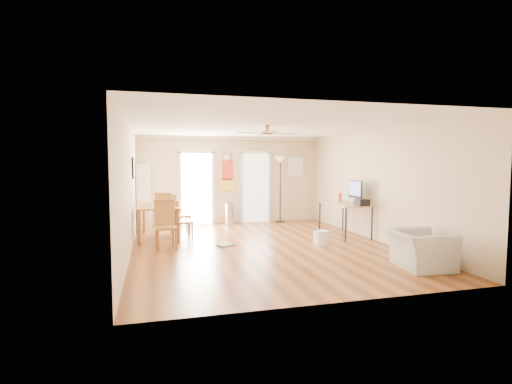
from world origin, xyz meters
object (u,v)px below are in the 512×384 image
object	(u,v)px
computer_desk	(344,219)
wastebasket_a	(319,238)
dining_chair_near	(166,225)
torchiere_lamp	(280,190)
wastebasket_b	(322,238)
dining_chair_far	(166,213)
bookshelf	(144,197)
dining_chair_right_b	(184,220)
trash_can	(230,214)
printer	(362,202)
armchair	(420,250)
dining_chair_right_a	(181,214)
dining_table	(160,222)

from	to	relation	value
computer_desk	wastebasket_a	world-z (taller)	computer_desk
dining_chair_near	computer_desk	xyz separation A→B (m)	(4.37, 0.43, -0.11)
torchiere_lamp	wastebasket_b	distance (m)	3.55
dining_chair_near	dining_chair_far	bearing A→B (deg)	82.72
bookshelf	torchiere_lamp	bearing A→B (deg)	-15.21
wastebasket_a	wastebasket_b	world-z (taller)	wastebasket_b
bookshelf	dining_chair_right_b	distance (m)	2.04
computer_desk	wastebasket_a	size ratio (longest dim) A/B	5.48
bookshelf	computer_desk	world-z (taller)	bookshelf
trash_can	printer	size ratio (longest dim) A/B	2.06
bookshelf	trash_can	xyz separation A→B (m)	(2.44, 0.10, -0.57)
dining_chair_near	armchair	bearing A→B (deg)	-37.86
dining_chair_right_b	wastebasket_b	size ratio (longest dim) A/B	2.82
dining_chair_far	armchair	bearing A→B (deg)	148.00
printer	wastebasket_a	size ratio (longest dim) A/B	1.11
trash_can	wastebasket_a	size ratio (longest dim) A/B	2.29
dining_chair_right_a	dining_chair_right_b	size ratio (longest dim) A/B	1.10
dining_chair_right_b	computer_desk	size ratio (longest dim) A/B	0.61
dining_chair_near	torchiere_lamp	xyz separation A→B (m)	(3.52, 2.94, 0.49)
printer	armchair	xyz separation A→B (m)	(-0.30, -2.48, -0.57)
computer_desk	wastebasket_a	bearing A→B (deg)	-143.20
dining_chair_near	armchair	size ratio (longest dim) A/B	1.03
dining_chair_near	wastebasket_b	xyz separation A→B (m)	(3.35, -0.51, -0.35)
dining_chair_near	armchair	xyz separation A→B (m)	(4.20, -2.65, -0.19)
computer_desk	bookshelf	bearing A→B (deg)	154.41
dining_chair_right_b	armchair	distance (m)	5.25
trash_can	printer	xyz separation A→B (m)	(2.56, -3.04, 0.58)
torchiere_lamp	armchair	bearing A→B (deg)	-83.05
dining_chair_near	printer	bearing A→B (deg)	-7.78
torchiere_lamp	wastebasket_a	bearing A→B (deg)	-93.23
dining_chair_far	armchair	xyz separation A→B (m)	(4.14, -4.60, -0.20)
bookshelf	wastebasket_a	bearing A→B (deg)	-56.67
armchair	torchiere_lamp	bearing A→B (deg)	14.01
trash_can	printer	bearing A→B (deg)	-49.89
torchiere_lamp	bookshelf	bearing A→B (deg)	-177.58
computer_desk	wastebasket_b	distance (m)	1.41
dining_chair_far	wastebasket_a	world-z (taller)	dining_chair_far
dining_chair_near	computer_desk	bearing A→B (deg)	0.06
dining_chair_far	wastebasket_b	xyz separation A→B (m)	(3.29, -2.46, -0.37)
computer_desk	armchair	distance (m)	3.09
dining_chair_right_a	trash_can	size ratio (longest dim) A/B	1.60
wastebasket_b	dining_chair_right_b	bearing A→B (deg)	152.28
bookshelf	dining_chair_near	size ratio (longest dim) A/B	1.73
dining_table	wastebasket_b	xyz separation A→B (m)	(3.45, -1.75, -0.24)
dining_chair_near	computer_desk	size ratio (longest dim) A/B	0.68
dining_chair_far	wastebasket_a	bearing A→B (deg)	161.00
dining_chair_right_b	dining_chair_far	size ratio (longest dim) A/B	0.87
computer_desk	printer	world-z (taller)	printer
dining_chair_right_a	armchair	xyz separation A→B (m)	(3.75, -4.47, -0.18)
bookshelf	dining_chair_far	distance (m)	1.05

